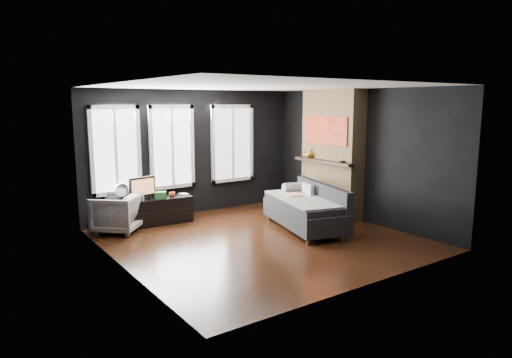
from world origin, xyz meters
TOP-DOWN VIEW (x-y plane):
  - floor at (0.00, 0.00)m, footprint 5.00×5.00m
  - ceiling at (0.00, 0.00)m, footprint 5.00×5.00m
  - wall_back at (0.00, 2.50)m, footprint 5.00×0.02m
  - wall_left at (-2.50, 0.00)m, footprint 0.02×5.00m
  - wall_right at (2.50, 0.00)m, footprint 0.02×5.00m
  - windows at (-0.45, 2.46)m, footprint 4.00×0.16m
  - fireplace at (2.30, 0.60)m, footprint 0.70×1.62m
  - sofa at (1.10, 0.09)m, footprint 1.52×2.25m
  - stripe_pillow at (1.40, 0.34)m, footprint 0.17×0.37m
  - armchair at (-1.95, 1.95)m, footprint 1.06×1.07m
  - media_console at (-1.17, 2.10)m, footprint 1.58×0.59m
  - monitor at (-1.38, 2.09)m, footprint 0.59×0.23m
  - desk_fan at (-1.76, 2.17)m, footprint 0.27×0.27m
  - mug at (-0.77, 2.04)m, footprint 0.13×0.11m
  - book at (-0.55, 2.09)m, footprint 0.15×0.04m
  - storage_box at (-1.03, 2.04)m, footprint 0.27×0.22m
  - mantel_vase at (2.05, 1.05)m, footprint 0.23×0.23m
  - mantel_clock at (2.05, 0.05)m, footprint 0.13×0.13m

SIDE VIEW (x-z plane):
  - floor at x=0.00m, z-range 0.00..0.00m
  - media_console at x=-1.17m, z-range 0.00..0.53m
  - armchair at x=-1.95m, z-range 0.00..0.80m
  - sofa at x=1.10m, z-range 0.00..0.88m
  - mug at x=-0.77m, z-range 0.53..0.65m
  - storage_box at x=-1.03m, z-range 0.53..0.66m
  - book at x=-0.55m, z-range 0.53..0.73m
  - stripe_pillow at x=1.40m, z-range 0.45..0.82m
  - desk_fan at x=-1.76m, z-range 0.53..0.90m
  - monitor at x=-1.38m, z-range 0.53..1.05m
  - mantel_clock at x=2.05m, z-range 1.23..1.27m
  - mantel_vase at x=2.05m, z-range 1.23..1.43m
  - wall_back at x=0.00m, z-range 0.00..2.70m
  - wall_left at x=-2.50m, z-range 0.00..2.70m
  - wall_right at x=2.50m, z-range 0.00..2.70m
  - fireplace at x=2.30m, z-range 0.00..2.70m
  - windows at x=-0.45m, z-range 1.50..3.26m
  - ceiling at x=0.00m, z-range 2.70..2.70m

